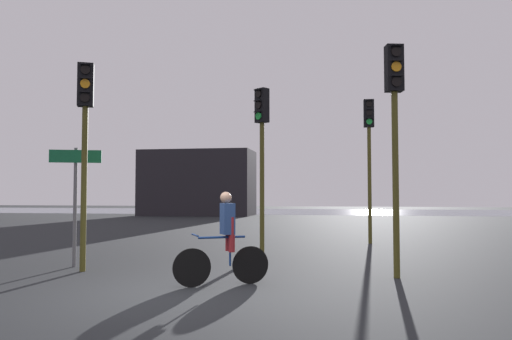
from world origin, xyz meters
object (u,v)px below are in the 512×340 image
(cyclist, at_px, (225,238))
(direction_sign_post, at_px, (75,189))
(distant_building, at_px, (198,183))
(traffic_light_near_right, at_px, (395,115))
(traffic_light_center, at_px, (262,139))
(traffic_light_far_right, at_px, (369,143))
(traffic_light_near_left, at_px, (85,126))

(cyclist, bearing_deg, direction_sign_post, 38.13)
(distant_building, distance_m, cyclist, 29.63)
(traffic_light_near_right, xyz_separation_m, cyclist, (-3.02, -1.27, -2.27))
(traffic_light_center, distance_m, traffic_light_far_right, 4.72)
(traffic_light_near_right, bearing_deg, distant_building, -78.96)
(distant_building, distance_m, traffic_light_near_right, 29.45)
(distant_building, height_order, traffic_light_far_right, distant_building)
(traffic_light_far_right, height_order, direction_sign_post, traffic_light_far_right)
(distant_building, height_order, direction_sign_post, distant_building)
(traffic_light_near_left, relative_size, direction_sign_post, 1.66)
(traffic_light_far_right, xyz_separation_m, cyclist, (-2.93, -8.02, -2.42))
(direction_sign_post, bearing_deg, cyclist, 137.56)
(traffic_light_far_right, height_order, cyclist, traffic_light_far_right)
(direction_sign_post, bearing_deg, traffic_light_far_right, -155.48)
(traffic_light_far_right, bearing_deg, distant_building, -62.60)
(traffic_light_near_right, xyz_separation_m, direction_sign_post, (-6.77, 0.32, -1.40))
(distant_building, bearing_deg, traffic_light_center, -70.04)
(cyclist, bearing_deg, traffic_light_far_right, -48.88)
(traffic_light_center, relative_size, traffic_light_near_left, 1.01)
(traffic_light_center, height_order, traffic_light_far_right, traffic_light_far_right)
(traffic_light_far_right, relative_size, cyclist, 2.88)
(traffic_light_center, distance_m, traffic_light_near_right, 4.34)
(traffic_light_center, bearing_deg, direction_sign_post, 72.39)
(traffic_light_center, xyz_separation_m, cyclist, (0.04, -4.35, -2.22))
(traffic_light_center, distance_m, traffic_light_near_left, 4.61)
(traffic_light_center, height_order, direction_sign_post, traffic_light_center)
(distant_building, relative_size, direction_sign_post, 3.23)
(distant_building, height_order, cyclist, distant_building)
(distant_building, xyz_separation_m, traffic_light_near_right, (11.75, -27.00, 0.63))
(traffic_light_center, bearing_deg, traffic_light_near_left, 81.82)
(traffic_light_near_left, relative_size, cyclist, 2.66)
(cyclist, bearing_deg, distant_building, -11.68)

